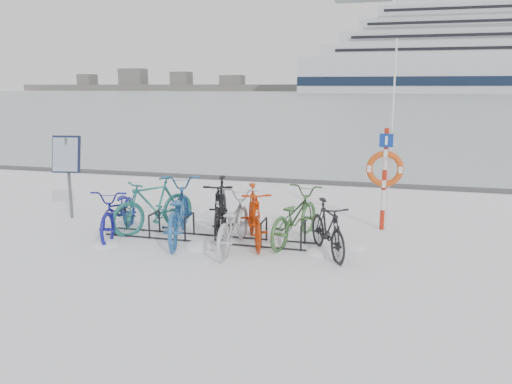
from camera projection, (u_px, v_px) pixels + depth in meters
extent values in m
plane|color=white|center=(208.00, 239.00, 9.34)|extent=(900.00, 900.00, 0.00)
cube|color=#AAB8C0|center=(377.00, 95.00, 156.07)|extent=(400.00, 298.00, 0.02)
cube|color=#3F3F42|center=(275.00, 180.00, 14.91)|extent=(400.00, 0.25, 0.10)
cylinder|color=black|center=(115.00, 225.00, 9.53)|extent=(0.04, 0.04, 0.44)
cylinder|color=black|center=(126.00, 219.00, 9.94)|extent=(0.04, 0.04, 0.44)
cylinder|color=black|center=(120.00, 211.00, 9.69)|extent=(0.04, 0.44, 0.04)
cylinder|color=black|center=(149.00, 227.00, 9.35)|extent=(0.04, 0.04, 0.44)
cylinder|color=black|center=(159.00, 221.00, 9.77)|extent=(0.04, 0.04, 0.44)
cylinder|color=black|center=(154.00, 213.00, 9.51)|extent=(0.04, 0.44, 0.04)
cylinder|color=black|center=(185.00, 230.00, 9.17)|extent=(0.04, 0.04, 0.44)
cylinder|color=black|center=(194.00, 224.00, 9.59)|extent=(0.04, 0.04, 0.44)
cylinder|color=black|center=(189.00, 216.00, 9.34)|extent=(0.04, 0.44, 0.04)
cylinder|color=black|center=(222.00, 233.00, 9.00)|extent=(0.04, 0.04, 0.44)
cylinder|color=black|center=(229.00, 226.00, 9.41)|extent=(0.04, 0.04, 0.44)
cylinder|color=black|center=(226.00, 218.00, 9.16)|extent=(0.04, 0.44, 0.04)
cylinder|color=black|center=(261.00, 236.00, 8.82)|extent=(0.04, 0.04, 0.44)
cylinder|color=black|center=(266.00, 229.00, 9.24)|extent=(0.04, 0.04, 0.44)
cylinder|color=black|center=(264.00, 221.00, 8.98)|extent=(0.04, 0.44, 0.04)
cylinder|color=black|center=(301.00, 239.00, 8.64)|extent=(0.04, 0.04, 0.44)
cylinder|color=black|center=(305.00, 232.00, 9.06)|extent=(0.04, 0.04, 0.44)
cylinder|color=black|center=(303.00, 223.00, 8.80)|extent=(0.04, 0.44, 0.04)
cylinder|color=black|center=(204.00, 242.00, 9.13)|extent=(4.00, 0.03, 0.03)
cylinder|color=black|center=(212.00, 235.00, 9.54)|extent=(4.00, 0.03, 0.03)
cylinder|color=#595B5E|center=(69.00, 179.00, 10.69)|extent=(0.07, 0.07, 1.74)
cube|color=black|center=(66.00, 154.00, 10.56)|extent=(0.63, 0.32, 0.79)
cube|color=#8C99AD|center=(65.00, 155.00, 10.52)|extent=(0.56, 0.25, 0.70)
cylinder|color=#AD210D|center=(382.00, 220.00, 9.96)|extent=(0.09, 0.09, 0.40)
cylinder|color=silver|center=(383.00, 200.00, 9.88)|extent=(0.09, 0.09, 0.40)
cylinder|color=#AD210D|center=(384.00, 180.00, 9.79)|extent=(0.09, 0.09, 0.40)
cylinder|color=silver|center=(385.00, 159.00, 9.71)|extent=(0.09, 0.09, 0.40)
cylinder|color=#AD210D|center=(386.00, 139.00, 9.62)|extent=(0.09, 0.09, 0.40)
torus|color=#C24612|center=(385.00, 169.00, 9.66)|extent=(0.71, 0.12, 0.71)
cube|color=navy|center=(386.00, 140.00, 9.55)|extent=(0.26, 0.03, 0.26)
cylinder|color=silver|center=(391.00, 137.00, 9.64)|extent=(0.03, 0.03, 3.68)
cube|color=black|center=(504.00, 82.00, 195.87)|extent=(155.07, 0.30, 3.32)
cube|color=#4F4F4F|center=(165.00, 88.00, 284.56)|extent=(180.00, 12.00, 3.50)
cube|color=#4F4F4F|center=(118.00, 81.00, 291.14)|extent=(24.00, 10.00, 8.00)
cube|color=#4F4F4F|center=(215.00, 82.00, 276.52)|extent=(20.00, 10.00, 6.00)
imported|color=navy|center=(119.00, 210.00, 9.55)|extent=(1.02, 1.99, 0.99)
imported|color=#20675F|center=(153.00, 203.00, 9.85)|extent=(1.43, 1.81, 1.10)
imported|color=#215591|center=(177.00, 209.00, 9.28)|extent=(1.30, 2.29, 1.13)
imported|color=black|center=(221.00, 206.00, 9.54)|extent=(0.93, 1.97, 1.14)
imported|color=#B1B5BA|center=(233.00, 220.00, 8.76)|extent=(0.74, 1.96, 1.02)
imported|color=#B52C04|center=(254.00, 214.00, 9.06)|extent=(1.12, 1.87, 1.09)
imported|color=#36602F|center=(294.00, 214.00, 9.17)|extent=(1.12, 2.03, 1.01)
imported|color=black|center=(328.00, 226.00, 8.47)|extent=(1.11, 1.63, 0.96)
ellipsoid|color=white|center=(353.00, 247.00, 8.89)|extent=(0.46, 0.46, 0.16)
ellipsoid|color=white|center=(277.00, 239.00, 9.36)|extent=(0.43, 0.43, 0.15)
ellipsoid|color=white|center=(320.00, 253.00, 8.56)|extent=(0.50, 0.50, 0.17)
ellipsoid|color=white|center=(201.00, 247.00, 8.91)|extent=(0.63, 0.63, 0.22)
ellipsoid|color=white|center=(179.00, 225.00, 10.30)|extent=(0.47, 0.47, 0.16)
ellipsoid|color=white|center=(105.00, 245.00, 8.99)|extent=(0.53, 0.53, 0.18)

